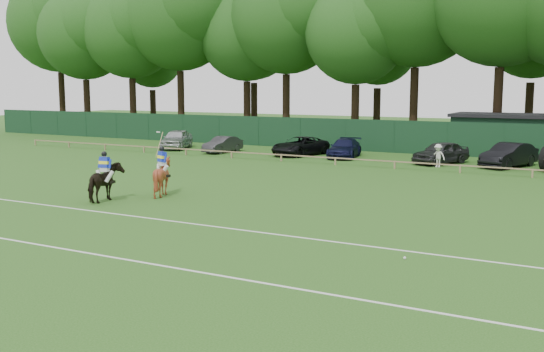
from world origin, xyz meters
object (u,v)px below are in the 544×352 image
Objects in this scene: sedan_navy at (345,148)px; hatch_grey at (441,153)px; sedan_silver at (177,139)px; suv_black at (300,146)px; polo_ball at (405,258)px; horse_chestnut at (162,177)px; utility_shed at (510,134)px; horse_dark at (105,183)px; estate_black at (509,155)px; sedan_grey at (223,145)px; spectator_left at (438,156)px.

hatch_grey is (6.97, -0.34, 0.08)m from sedan_navy.
sedan_silver is 14.44m from sedan_navy.
suv_black is 54.67× the size of polo_ball.
hatch_grey is (8.45, 18.53, -0.16)m from horse_chestnut.
horse_chestnut is 29.05m from utility_shed.
horse_dark is 0.41× the size of suv_black.
utility_shed is (10.10, 7.77, 0.87)m from sedan_navy.
hatch_grey is at bearing -20.39° from sedan_silver.
polo_ball is (0.67, -24.18, -0.72)m from estate_black.
horse_dark reaches higher than sedan_silver.
polo_ball is at bearing -63.19° from sedan_silver.
sedan_navy is 11.19m from estate_black.
horse_dark is at bearing -81.88° from sedan_silver.
hatch_grey is at bearing -13.29° from sedan_navy.
sedan_grey is 0.80× the size of estate_black.
sedan_silver is at bearing -33.03° from horse_chestnut.
sedan_grey is 31.27m from polo_ball.
horse_dark is at bearing -75.82° from suv_black.
hatch_grey reaches higher than sedan_navy.
horse_chestnut is 20.08× the size of polo_ball.
sedan_navy is at bearing -109.78° from horse_dark.
sedan_silver is 1.00× the size of estate_black.
sedan_silver is 11.00m from suv_black.
estate_black is at bearing 40.65° from spectator_left.
horse_dark is 1.38× the size of spectator_left.
horse_chestnut is at bearing -71.71° from suv_black.
spectator_left reaches higher than polo_ball.
estate_black reaches higher than suv_black.
estate_black reaches higher than sedan_navy.
sedan_grey is 9.63m from sedan_navy.
sedan_silver is 4.94m from sedan_grey.
horse_dark is 0.44× the size of sedan_navy.
utility_shed is (24.53, 8.49, 0.75)m from sedan_silver.
sedan_navy is at bearing -73.02° from horse_chestnut.
utility_shed reaches higher than suv_black.
horse_dark is 23.69m from sedan_silver.
horse_dark is 0.54× the size of sedan_grey.
suv_black is 1.06× the size of estate_black.
spectator_left reaches higher than suv_black.
sedan_silver is at bearing 175.94° from sedan_grey.
utility_shed is at bearing -2.34° from sedan_silver.
sedan_silver is 25.96m from utility_shed.
utility_shed reaches higher than sedan_navy.
suv_black is at bearing 122.57° from polo_ball.
suv_black is 3.45m from sedan_navy.
horse_dark is 0.44× the size of sedan_silver.
sedan_navy is at bearing -158.24° from hatch_grey.
polo_ball is (4.60, -22.00, -0.69)m from spectator_left.
suv_black reaches higher than polo_ball.
sedan_silver is 51.59× the size of polo_ball.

